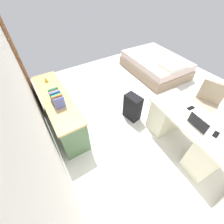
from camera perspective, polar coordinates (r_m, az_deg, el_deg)
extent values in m
plane|color=silver|center=(3.74, 12.87, 2.07)|extent=(5.51, 5.51, 0.00)
cube|color=silver|center=(2.16, -30.00, 4.87)|extent=(4.36, 0.10, 2.62)
cube|color=brown|center=(3.73, -31.51, 15.60)|extent=(0.88, 0.05, 2.04)
cube|color=beige|center=(2.71, 28.86, -2.40)|extent=(1.49, 0.77, 0.04)
cube|color=beige|center=(2.88, 33.23, -13.83)|extent=(0.45, 0.62, 0.72)
cube|color=beige|center=(3.14, 20.11, -1.20)|extent=(0.45, 0.62, 0.72)
cylinder|color=black|center=(3.76, 29.02, -3.23)|extent=(0.52, 0.52, 0.04)
cylinder|color=black|center=(3.63, 30.08, -1.23)|extent=(0.06, 0.06, 0.42)
cube|color=tan|center=(3.48, 31.56, 1.57)|extent=(0.58, 0.58, 0.08)
cube|color=tan|center=(3.50, 34.03, 6.35)|extent=(0.44, 0.20, 0.44)
cube|color=#4C6B47|center=(3.18, -19.17, 0.02)|extent=(1.76, 0.44, 0.73)
cube|color=tan|center=(2.94, -20.94, 5.24)|extent=(1.80, 0.48, 0.04)
cube|color=#415B3C|center=(3.05, -12.19, -5.01)|extent=(0.67, 0.01, 0.25)
cube|color=#415B3C|center=(3.61, -17.19, 3.41)|extent=(0.67, 0.01, 0.25)
cube|color=gray|center=(5.06, 15.90, 16.14)|extent=(1.96, 1.49, 0.28)
cube|color=beige|center=(4.95, 16.48, 18.52)|extent=(1.90, 1.43, 0.20)
cube|color=white|center=(4.50, 22.61, 16.24)|extent=(0.51, 0.70, 0.10)
cube|color=black|center=(3.23, 7.84, 1.78)|extent=(0.39, 0.27, 0.59)
cube|color=#B7B7BC|center=(2.63, 30.66, -4.28)|extent=(0.33, 0.24, 0.02)
cube|color=black|center=(2.48, 30.08, -3.68)|extent=(0.31, 0.04, 0.19)
ellipsoid|color=white|center=(2.70, 26.76, -0.56)|extent=(0.07, 0.10, 0.03)
cube|color=black|center=(2.63, 35.04, -7.04)|extent=(0.09, 0.15, 0.01)
cube|color=black|center=(2.85, 28.00, 1.36)|extent=(0.08, 0.14, 0.01)
cube|color=#5A63B0|center=(2.59, -19.44, 3.20)|extent=(0.03, 0.17, 0.21)
cube|color=#B5652B|center=(2.61, -19.78, 3.90)|extent=(0.02, 0.17, 0.24)
cube|color=#2CBE68|center=(2.64, -20.01, 4.29)|extent=(0.03, 0.17, 0.23)
cube|color=#482E6C|center=(2.68, -20.21, 4.59)|extent=(0.04, 0.17, 0.21)
cube|color=teal|center=(2.70, -20.54, 5.29)|extent=(0.03, 0.17, 0.23)
cube|color=#B35394|center=(2.74, -20.74, 5.62)|extent=(0.04, 0.17, 0.22)
cube|color=#4E5D18|center=(2.77, -20.95, 5.97)|extent=(0.04, 0.17, 0.21)
cube|color=#23644B|center=(2.80, -21.22, 6.49)|extent=(0.04, 0.17, 0.22)
cube|color=#AE3374|center=(2.84, -21.38, 6.69)|extent=(0.03, 0.17, 0.19)
cone|color=gold|center=(3.34, -24.00, 11.22)|extent=(0.08, 0.08, 0.11)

